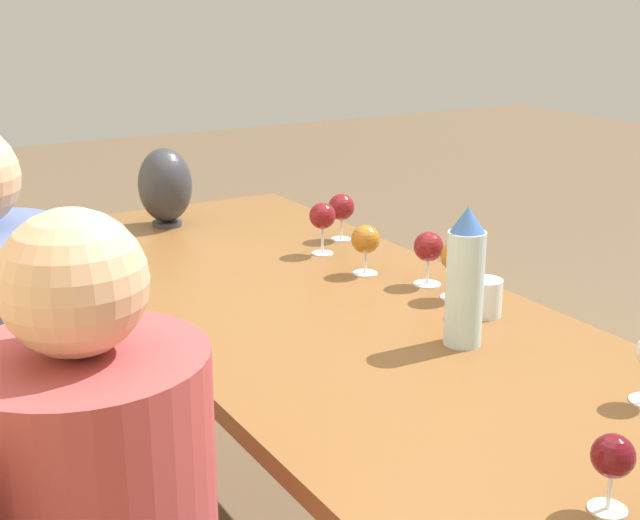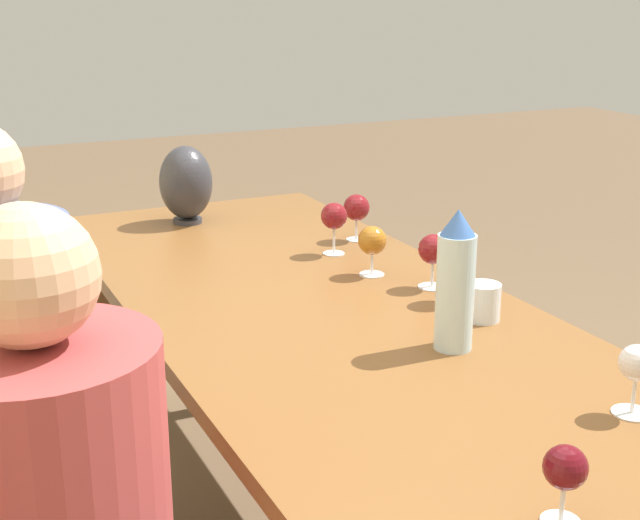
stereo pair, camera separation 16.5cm
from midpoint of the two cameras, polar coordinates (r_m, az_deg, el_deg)
The scene contains 12 objects.
dining_table at distance 2.05m, azimuth 3.56°, elevation -5.43°, with size 2.34×0.86×0.73m.
water_bottle at distance 1.82m, azimuth 11.24°, elevation -1.43°, with size 0.08×0.08×0.29m.
water_tumbler at distance 2.02m, azimuth 12.70°, elevation -2.67°, with size 0.08×0.08×0.08m.
vase at distance 2.79m, azimuth -6.91°, elevation 4.88°, with size 0.16×0.16×0.24m.
wine_glass_0 at distance 1.65m, azimuth 22.36°, elevation -6.33°, with size 0.07×0.07×0.13m.
wine_glass_1 at distance 2.44m, azimuth 2.83°, elevation 2.74°, with size 0.07×0.07×0.15m.
wine_glass_2 at distance 2.19m, azimuth 9.39°, elevation 0.57°, with size 0.07×0.07×0.14m.
wine_glass_4 at distance 1.31m, azimuth 19.02°, elevation -12.65°, with size 0.06×0.06×0.12m.
wine_glass_5 at distance 2.59m, azimuth 4.17°, elevation 3.30°, with size 0.08×0.08×0.14m.
wine_glass_6 at distance 2.27m, azimuth 5.44°, elevation 1.16°, with size 0.07×0.07×0.13m.
wine_glass_7 at distance 2.10m, azimuth 11.09°, elevation -0.10°, with size 0.08×0.08×0.14m.
person_far at distance 2.15m, azimuth -17.69°, elevation -6.25°, with size 0.39×0.39×1.18m.
Camera 2 is at (-1.69, 0.85, 1.45)m, focal length 50.00 mm.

